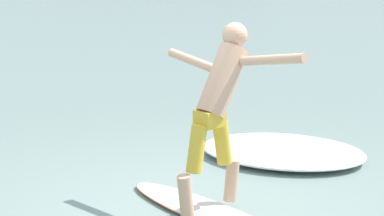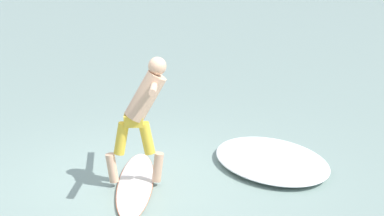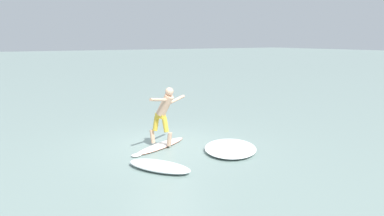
# 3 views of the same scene
# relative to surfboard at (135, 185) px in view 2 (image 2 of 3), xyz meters

# --- Properties ---
(ground_plane) EXTENTS (200.00, 200.00, 0.00)m
(ground_plane) POSITION_rel_surfboard_xyz_m (-0.07, 0.28, -0.04)
(ground_plane) COLOR gray
(surfboard) EXTENTS (1.44, 2.36, 0.21)m
(surfboard) POSITION_rel_surfboard_xyz_m (0.00, 0.00, 0.00)
(surfboard) COLOR white
(surfboard) RESTS_ON ground
(surfer) EXTENTS (1.09, 1.57, 1.80)m
(surfer) POSITION_rel_surfboard_xyz_m (0.11, 0.10, 1.11)
(surfer) COLOR tan
(surfer) RESTS_ON surfboard
(wave_foam_at_tail) EXTENTS (2.58, 2.48, 0.17)m
(wave_foam_at_tail) POSITION_rel_surfboard_xyz_m (1.46, 1.59, 0.05)
(wave_foam_at_tail) COLOR white
(wave_foam_at_tail) RESTS_ON ground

